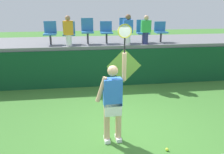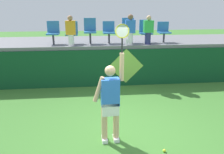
{
  "view_description": "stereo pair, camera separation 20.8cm",
  "coord_description": "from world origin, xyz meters",
  "views": [
    {
      "loc": [
        -0.98,
        -4.76,
        2.98
      ],
      "look_at": [
        -0.18,
        1.14,
        1.02
      ],
      "focal_mm": 37.09,
      "sensor_mm": 36.0,
      "label": 1
    },
    {
      "loc": [
        -0.77,
        -4.79,
        2.98
      ],
      "look_at": [
        -0.18,
        1.14,
        1.02
      ],
      "focal_mm": 37.09,
      "sensor_mm": 36.0,
      "label": 2
    }
  ],
  "objects": [
    {
      "name": "stadium_chair_4",
      "position": [
        0.7,
        3.87,
        1.98
      ],
      "size": [
        0.44,
        0.42,
        0.91
      ],
      "color": "#38383D",
      "rests_on": "spectator_platform"
    },
    {
      "name": "stadium_chair_6",
      "position": [
        2.06,
        3.86,
        1.91
      ],
      "size": [
        0.44,
        0.42,
        0.76
      ],
      "color": "#38383D",
      "rests_on": "spectator_platform"
    },
    {
      "name": "spectator_platform",
      "position": [
        0.0,
        4.49,
        1.42
      ],
      "size": [
        12.94,
        2.55,
        0.12
      ],
      "primitive_type": "cube",
      "color": "slate",
      "rests_on": "court_back_wall"
    },
    {
      "name": "stadium_chair_1",
      "position": [
        -1.4,
        3.87,
        1.91
      ],
      "size": [
        0.44,
        0.42,
        0.8
      ],
      "color": "#38383D",
      "rests_on": "spectator_platform"
    },
    {
      "name": "wall_signage_mount",
      "position": [
        0.53,
        3.16,
        0.0
      ],
      "size": [
        1.27,
        0.01,
        1.38
      ],
      "color": "#0F4223",
      "rests_on": "ground_plane"
    },
    {
      "name": "spectator_1",
      "position": [
        -1.4,
        3.43,
        2.01
      ],
      "size": [
        0.34,
        0.2,
        1.04
      ],
      "color": "white",
      "rests_on": "spectator_platform"
    },
    {
      "name": "court_back_wall",
      "position": [
        0.0,
        3.27,
        0.68
      ],
      "size": [
        12.94,
        0.2,
        1.36
      ],
      "primitive_type": "cube",
      "color": "#0F4223",
      "rests_on": "ground_plane"
    },
    {
      "name": "stadium_chair_5",
      "position": [
        1.36,
        3.87,
        1.92
      ],
      "size": [
        0.44,
        0.42,
        0.84
      ],
      "color": "#38383D",
      "rests_on": "spectator_platform"
    },
    {
      "name": "stadium_chair_2",
      "position": [
        -0.72,
        3.87,
        1.99
      ],
      "size": [
        0.44,
        0.42,
        0.91
      ],
      "color": "#38383D",
      "rests_on": "spectator_platform"
    },
    {
      "name": "spectator_0",
      "position": [
        1.36,
        3.46,
        2.0
      ],
      "size": [
        0.34,
        0.2,
        1.03
      ],
      "color": "navy",
      "rests_on": "spectator_platform"
    },
    {
      "name": "stadium_chair_3",
      "position": [
        -0.03,
        3.86,
        1.93
      ],
      "size": [
        0.44,
        0.42,
        0.79
      ],
      "color": "#38383D",
      "rests_on": "spectator_platform"
    },
    {
      "name": "spectator_2",
      "position": [
        0.7,
        3.45,
        2.03
      ],
      "size": [
        0.34,
        0.2,
        1.07
      ],
      "color": "white",
      "rests_on": "spectator_platform"
    },
    {
      "name": "stadium_chair_0",
      "position": [
        -2.06,
        3.87,
        1.93
      ],
      "size": [
        0.44,
        0.42,
        0.82
      ],
      "color": "#38383D",
      "rests_on": "spectator_platform"
    },
    {
      "name": "ground_plane",
      "position": [
        0.0,
        0.0,
        0.0
      ],
      "size": [
        40.0,
        40.0,
        0.0
      ],
      "primitive_type": "plane",
      "color": "#3D752D"
    },
    {
      "name": "tennis_ball",
      "position": [
        0.71,
        -0.85,
        0.03
      ],
      "size": [
        0.07,
        0.07,
        0.07
      ],
      "primitive_type": "sphere",
      "color": "#D1E533",
      "rests_on": "ground_plane"
    },
    {
      "name": "water_bottle",
      "position": [
        0.57,
        3.34,
        1.59
      ],
      "size": [
        0.07,
        0.07,
        0.22
      ],
      "primitive_type": "cylinder",
      "color": "white",
      "rests_on": "spectator_platform"
    },
    {
      "name": "tennis_player",
      "position": [
        -0.36,
        -0.31,
        0.98
      ],
      "size": [
        0.75,
        0.28,
        2.56
      ],
      "color": "white",
      "rests_on": "ground_plane"
    }
  ]
}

